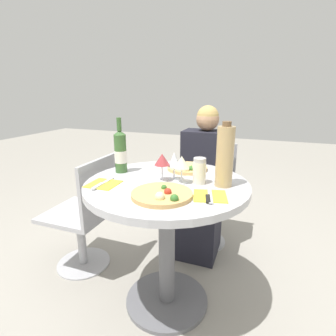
{
  "coord_description": "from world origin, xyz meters",
  "views": [
    {
      "loc": [
        0.46,
        -1.23,
        1.24
      ],
      "look_at": [
        0.03,
        -0.07,
        0.88
      ],
      "focal_mm": 28.0,
      "sensor_mm": 36.0,
      "label": 1
    }
  ],
  "objects_px": {
    "chair_empty_side": "(86,216)",
    "pizza_large": "(162,194)",
    "chair_behind_diner": "(206,195)",
    "tall_carafe": "(225,156)",
    "dining_table": "(167,214)",
    "seated_diner": "(203,189)",
    "wine_bottle": "(120,152)"
  },
  "relations": [
    {
      "from": "seated_diner",
      "to": "tall_carafe",
      "type": "bearing_deg",
      "value": 111.42
    },
    {
      "from": "chair_behind_diner",
      "to": "tall_carafe",
      "type": "distance_m",
      "value": 0.95
    },
    {
      "from": "dining_table",
      "to": "chair_behind_diner",
      "type": "relative_size",
      "value": 1.05
    },
    {
      "from": "seated_diner",
      "to": "chair_empty_side",
      "type": "relative_size",
      "value": 1.38
    },
    {
      "from": "chair_behind_diner",
      "to": "dining_table",
      "type": "bearing_deg",
      "value": 86.33
    },
    {
      "from": "pizza_large",
      "to": "chair_behind_diner",
      "type": "bearing_deg",
      "value": 90.12
    },
    {
      "from": "dining_table",
      "to": "pizza_large",
      "type": "bearing_deg",
      "value": -74.98
    },
    {
      "from": "pizza_large",
      "to": "wine_bottle",
      "type": "bearing_deg",
      "value": 143.66
    },
    {
      "from": "chair_behind_diner",
      "to": "pizza_large",
      "type": "xyz_separation_m",
      "value": [
        0.0,
        -0.99,
        0.39
      ]
    },
    {
      "from": "pizza_large",
      "to": "wine_bottle",
      "type": "relative_size",
      "value": 0.88
    },
    {
      "from": "chair_empty_side",
      "to": "pizza_large",
      "type": "height_order",
      "value": "pizza_large"
    },
    {
      "from": "dining_table",
      "to": "chair_empty_side",
      "type": "relative_size",
      "value": 1.05
    },
    {
      "from": "chair_behind_diner",
      "to": "chair_empty_side",
      "type": "relative_size",
      "value": 1.0
    },
    {
      "from": "chair_empty_side",
      "to": "pizza_large",
      "type": "bearing_deg",
      "value": -114.66
    },
    {
      "from": "dining_table",
      "to": "wine_bottle",
      "type": "relative_size",
      "value": 2.71
    },
    {
      "from": "seated_diner",
      "to": "tall_carafe",
      "type": "height_order",
      "value": "seated_diner"
    },
    {
      "from": "seated_diner",
      "to": "wine_bottle",
      "type": "bearing_deg",
      "value": 57.59
    },
    {
      "from": "dining_table",
      "to": "chair_empty_side",
      "type": "bearing_deg",
      "value": 169.27
    },
    {
      "from": "chair_empty_side",
      "to": "wine_bottle",
      "type": "bearing_deg",
      "value": -98.38
    },
    {
      "from": "pizza_large",
      "to": "chair_empty_side",
      "type": "bearing_deg",
      "value": 155.34
    },
    {
      "from": "pizza_large",
      "to": "tall_carafe",
      "type": "bearing_deg",
      "value": 45.98
    },
    {
      "from": "seated_diner",
      "to": "tall_carafe",
      "type": "distance_m",
      "value": 0.78
    },
    {
      "from": "wine_bottle",
      "to": "tall_carafe",
      "type": "relative_size",
      "value": 0.99
    },
    {
      "from": "dining_table",
      "to": "pizza_large",
      "type": "xyz_separation_m",
      "value": [
        0.05,
        -0.2,
        0.2
      ]
    },
    {
      "from": "tall_carafe",
      "to": "pizza_large",
      "type": "bearing_deg",
      "value": -134.02
    },
    {
      "from": "dining_table",
      "to": "seated_diner",
      "type": "xyz_separation_m",
      "value": [
        0.05,
        0.65,
        -0.08
      ]
    },
    {
      "from": "dining_table",
      "to": "seated_diner",
      "type": "bearing_deg",
      "value": 85.53
    },
    {
      "from": "chair_behind_diner",
      "to": "pizza_large",
      "type": "height_order",
      "value": "pizza_large"
    },
    {
      "from": "pizza_large",
      "to": "tall_carafe",
      "type": "height_order",
      "value": "tall_carafe"
    },
    {
      "from": "chair_empty_side",
      "to": "tall_carafe",
      "type": "distance_m",
      "value": 1.08
    },
    {
      "from": "dining_table",
      "to": "wine_bottle",
      "type": "xyz_separation_m",
      "value": [
        -0.32,
        0.07,
        0.31
      ]
    },
    {
      "from": "dining_table",
      "to": "seated_diner",
      "type": "height_order",
      "value": "seated_diner"
    }
  ]
}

